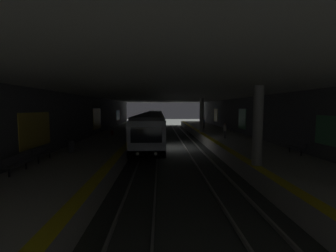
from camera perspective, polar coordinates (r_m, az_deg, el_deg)
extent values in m
plane|color=#383A38|center=(24.40, 0.86, -5.56)|extent=(120.00, 120.00, 0.00)
cube|color=gray|center=(24.70, 7.66, -5.28)|extent=(60.00, 0.09, 0.16)
cube|color=gray|center=(24.50, 4.33, -5.34)|extent=(60.00, 0.09, 0.16)
cube|color=gray|center=(24.35, -2.64, -5.39)|extent=(60.00, 0.09, 0.16)
cube|color=gray|center=(24.41, -6.04, -5.39)|extent=(60.00, 0.09, 0.16)
cube|color=#B7B2A8|center=(25.49, 15.77, -4.09)|extent=(60.00, 5.30, 1.05)
cube|color=yellow|center=(24.80, 10.61, -3.00)|extent=(60.00, 0.60, 0.01)
cube|color=#B7B2A8|center=(24.85, -14.45, -4.29)|extent=(60.00, 5.30, 1.05)
cube|color=yellow|center=(24.38, -9.06, -3.11)|extent=(60.00, 0.60, 0.01)
cube|color=#56565B|center=(26.29, 21.91, 0.99)|extent=(60.00, 0.50, 5.60)
cube|color=#4CA566|center=(16.59, 36.75, -1.09)|extent=(3.08, 0.06, 1.84)
cube|color=#4CA566|center=(29.70, 18.44, 1.78)|extent=(2.41, 0.06, 2.53)
cube|color=gold|center=(42.45, 12.13, 2.74)|extent=(2.50, 0.06, 2.40)
cube|color=#56565B|center=(25.39, -20.96, 0.90)|extent=(60.00, 0.50, 5.60)
cube|color=gold|center=(16.55, -30.75, -0.83)|extent=(3.46, 0.06, 2.22)
cube|color=gold|center=(29.43, -17.73, 1.77)|extent=(3.31, 0.06, 2.60)
cube|color=#338CCC|center=(43.12, -12.69, 2.76)|extent=(3.34, 0.06, 1.81)
cube|color=beige|center=(24.05, 0.87, 8.17)|extent=(60.00, 19.40, 0.40)
cylinder|color=gray|center=(13.69, 21.98, 0.04)|extent=(0.56, 0.56, 4.55)
cylinder|color=gray|center=(30.13, 8.62, 2.72)|extent=(0.56, 0.56, 4.55)
cube|color=#B7BCC6|center=(25.53, -4.24, -0.44)|extent=(19.32, 2.80, 2.70)
cube|color=black|center=(25.65, -4.23, -2.82)|extent=(19.32, 2.82, 0.56)
cube|color=black|center=(25.50, -4.24, 0.34)|extent=(17.77, 2.83, 0.90)
cube|color=#47474C|center=(25.44, -4.26, 2.86)|extent=(18.93, 2.58, 0.24)
cube|color=black|center=(20.48, -4.78, -6.03)|extent=(2.20, 1.64, 0.76)
cube|color=black|center=(30.97, -3.85, -2.35)|extent=(2.20, 1.64, 0.76)
cube|color=black|center=(15.88, -5.57, -2.35)|extent=(0.04, 2.24, 1.10)
cylinder|color=silver|center=(16.07, -3.20, -7.13)|extent=(0.04, 0.24, 0.24)
cylinder|color=silver|center=(16.15, -7.85, -7.10)|extent=(0.04, 0.24, 0.24)
cube|color=#B7BCC6|center=(45.40, -3.29, 1.83)|extent=(19.32, 2.80, 2.70)
cube|color=black|center=(45.46, -3.28, 0.49)|extent=(19.32, 2.82, 0.56)
cube|color=black|center=(45.38, -3.29, 2.28)|extent=(17.77, 2.83, 0.90)
cube|color=#47474C|center=(45.35, -3.30, 3.69)|extent=(18.93, 2.58, 0.24)
cube|color=black|center=(40.21, -3.44, -0.72)|extent=(2.20, 1.64, 0.76)
cube|color=black|center=(50.79, -3.15, 0.43)|extent=(2.20, 1.64, 0.76)
cylinder|color=#262628|center=(17.88, 30.92, -5.94)|extent=(0.08, 0.08, 0.42)
cylinder|color=#262628|center=(19.01, 28.69, -5.24)|extent=(0.08, 0.08, 0.42)
cube|color=#4C4C51|center=(18.40, 29.80, -4.81)|extent=(1.70, 0.44, 0.08)
cube|color=#4C4C51|center=(18.49, 30.41, -4.17)|extent=(1.70, 0.06, 0.40)
cylinder|color=#262628|center=(30.33, 16.56, -1.32)|extent=(0.08, 0.08, 0.42)
cylinder|color=#262628|center=(31.62, 15.77, -1.06)|extent=(0.08, 0.08, 0.42)
cube|color=#4C4C51|center=(30.95, 16.17, -0.73)|extent=(1.70, 0.44, 0.08)
cube|color=#4C4C51|center=(31.00, 16.56, -0.36)|extent=(1.70, 0.06, 0.40)
cylinder|color=#262628|center=(13.26, -35.59, -9.70)|extent=(0.08, 0.08, 0.42)
cylinder|color=#262628|center=(14.37, -32.57, -8.49)|extent=(0.08, 0.08, 0.42)
cube|color=#4C4C51|center=(13.76, -34.06, -8.06)|extent=(1.70, 0.44, 0.08)
cube|color=#4C4C51|center=(13.83, -34.88, -7.18)|extent=(1.70, 0.06, 0.40)
cylinder|color=#262628|center=(15.41, -30.25, -7.53)|extent=(0.08, 0.08, 0.42)
cylinder|color=#262628|center=(16.60, -28.02, -6.60)|extent=(0.08, 0.08, 0.42)
cube|color=#4C4C51|center=(15.95, -29.13, -6.17)|extent=(1.70, 0.44, 0.08)
cube|color=#4C4C51|center=(16.02, -29.86, -5.43)|extent=(1.70, 0.06, 0.40)
cylinder|color=#262628|center=(33.85, -14.38, -0.66)|extent=(0.08, 0.08, 0.42)
cylinder|color=#262628|center=(35.17, -13.90, -0.45)|extent=(0.08, 0.08, 0.42)
cube|color=#4C4C51|center=(34.49, -14.14, -0.14)|extent=(1.70, 0.44, 0.08)
cube|color=#4C4C51|center=(34.52, -14.51, 0.19)|extent=(1.70, 0.06, 0.40)
cylinder|color=#464646|center=(24.75, 14.41, -2.14)|extent=(0.16, 0.16, 0.82)
cylinder|color=#464646|center=(24.94, 14.28, -2.09)|extent=(0.16, 0.16, 0.82)
cube|color=beige|center=(24.77, 14.38, -0.50)|extent=(0.36, 0.22, 0.58)
cylinder|color=beige|center=(24.54, 14.54, -0.67)|extent=(0.10, 0.10, 0.55)
cylinder|color=beige|center=(25.01, 14.21, -0.56)|extent=(0.10, 0.10, 0.55)
sphere|color=tan|center=(24.74, 14.40, 0.43)|extent=(0.22, 0.22, 0.22)
cylinder|color=black|center=(35.96, 9.18, 0.06)|extent=(0.16, 0.16, 0.83)
cylinder|color=black|center=(36.16, 9.11, 0.09)|extent=(0.16, 0.16, 0.83)
cube|color=#284C93|center=(36.01, 9.16, 1.20)|extent=(0.36, 0.22, 0.59)
cylinder|color=#284C93|center=(35.77, 9.24, 1.10)|extent=(0.10, 0.10, 0.56)
cylinder|color=#284C93|center=(36.26, 9.08, 1.15)|extent=(0.10, 0.10, 0.56)
sphere|color=tan|center=(35.99, 9.17, 1.85)|extent=(0.22, 0.22, 0.22)
cube|color=maroon|center=(27.69, -14.10, -1.68)|extent=(0.36, 0.24, 0.56)
cylinder|color=#333333|center=(27.65, -14.12, -0.80)|extent=(0.02, 0.02, 0.30)
cylinder|color=#595B5E|center=(18.04, -23.50, -4.87)|extent=(0.44, 0.44, 0.85)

